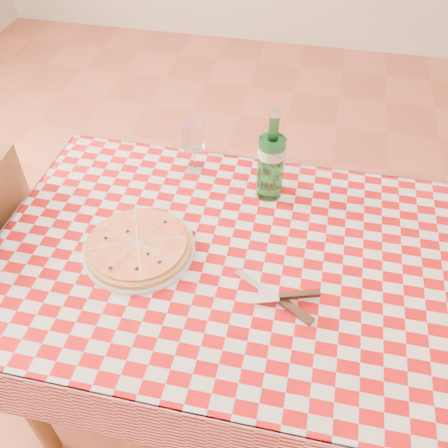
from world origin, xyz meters
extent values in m
plane|color=#A24C34|center=(0.00, 0.00, 0.00)|extent=(6.00, 6.00, 0.00)
cube|color=brown|center=(0.00, 0.00, 0.73)|extent=(1.20, 0.80, 0.04)
cylinder|color=brown|center=(-0.54, -0.34, 0.35)|extent=(0.06, 0.06, 0.71)
cylinder|color=brown|center=(-0.54, 0.34, 0.35)|extent=(0.06, 0.06, 0.71)
cylinder|color=brown|center=(0.54, 0.34, 0.35)|extent=(0.06, 0.06, 0.71)
cube|color=#97090B|center=(0.00, 0.00, 0.75)|extent=(1.30, 0.90, 0.01)
cylinder|color=brown|center=(0.63, 0.16, 0.23)|extent=(0.04, 0.04, 0.46)
cylinder|color=brown|center=(-0.72, 0.15, 0.21)|extent=(0.03, 0.03, 0.42)
cylinder|color=brown|center=(-0.69, -0.20, 0.21)|extent=(0.03, 0.03, 0.42)
cube|color=brown|center=(-0.69, -0.03, 0.68)|extent=(0.07, 0.41, 0.45)
camera|label=1|loc=(0.19, -0.89, 1.77)|focal=40.00mm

